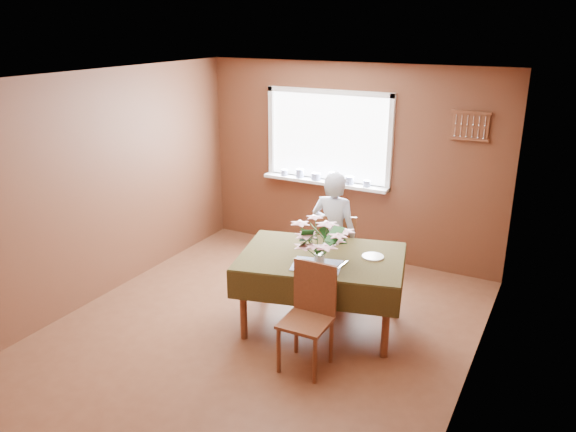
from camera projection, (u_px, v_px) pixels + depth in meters
The scene contains 15 objects.
floor at pixel (263, 329), 5.72m from camera, with size 4.50×4.50×0.00m, color brown.
ceiling at pixel (259, 78), 4.89m from camera, with size 4.50×4.50×0.00m, color white.
wall_back at pixel (350, 163), 7.18m from camera, with size 4.00×4.00×0.00m, color brown.
wall_front at pixel (75, 318), 3.42m from camera, with size 4.00×4.00×0.00m, color brown.
wall_left at pixel (104, 186), 6.18m from camera, with size 4.50×4.50×0.00m, color brown.
wall_right at pixel (480, 251), 4.43m from camera, with size 4.50×4.50×0.00m, color brown.
window_assembly at pixel (327, 153), 7.24m from camera, with size 1.72×0.20×1.22m.
spoon_rack at pixel (470, 126), 6.32m from camera, with size 0.44×0.05×0.33m.
dining_table at pixel (321, 264), 5.57m from camera, with size 1.82×1.45×0.79m.
chair_far at pixel (338, 249), 6.36m from camera, with size 0.52×0.52×0.95m.
chair_near at pixel (310, 312), 4.99m from camera, with size 0.41×0.41×0.96m.
seated_woman at pixel (334, 235), 6.23m from camera, with size 0.53×0.35×1.44m, color white.
flower_bouquet at pixel (320, 238), 5.21m from camera, with size 0.51×0.51×0.43m.
side_plate at pixel (373, 257), 5.49m from camera, with size 0.21×0.21×0.01m, color white.
table_knife at pixel (342, 265), 5.29m from camera, with size 0.02×0.24×0.00m, color silver.
Camera 1 is at (2.56, -4.32, 2.97)m, focal length 35.00 mm.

